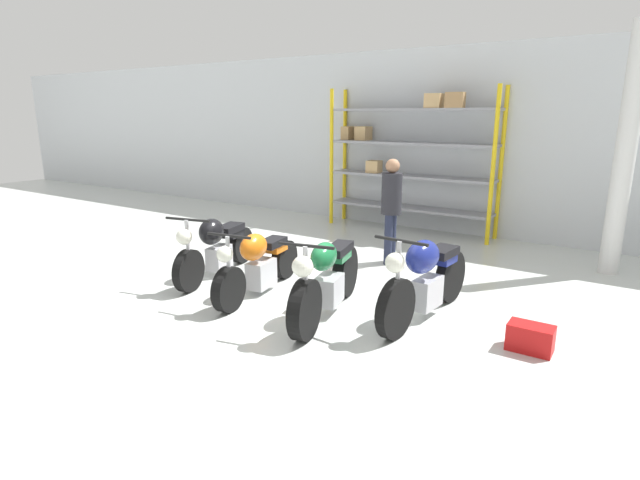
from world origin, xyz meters
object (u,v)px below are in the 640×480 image
Objects in this scene: shelving_rack at (408,154)px; person_browsing at (391,203)px; motorcycle_orange at (258,263)px; motorcycle_green at (327,279)px; motorcycle_blue at (425,277)px; toolbox at (530,338)px; motorcycle_black at (216,246)px.

shelving_rack reaches higher than person_browsing.
motorcycle_orange is (-0.08, -4.55, -1.14)m from shelving_rack.
motorcycle_green is 1.23× the size of person_browsing.
person_browsing is (0.85, 2.24, 0.56)m from motorcycle_orange.
motorcycle_orange is 0.97× the size of motorcycle_blue.
motorcycle_orange is 2.21m from motorcycle_blue.
person_browsing is at bearing -139.20° from motorcycle_blue.
shelving_rack is 4.75m from motorcycle_blue.
person_browsing is (-0.32, 2.37, 0.52)m from motorcycle_green.
motorcycle_blue is at bearing 171.63° from toolbox.
motorcycle_green is at bearing 90.99° from person_browsing.
motorcycle_green is at bearing -170.67° from toolbox.
motorcycle_blue is 1.29m from toolbox.
toolbox is (3.39, 0.23, -0.28)m from motorcycle_orange.
motorcycle_green is (2.16, -0.36, 0.00)m from motorcycle_black.
motorcycle_green is 2.28m from toolbox.
motorcycle_black is 2.78m from person_browsing.
motorcycle_green is at bearing 67.56° from motorcycle_black.
toolbox is (3.31, -4.32, -1.42)m from shelving_rack.
motorcycle_orange is at bearing -109.36° from motorcycle_green.
shelving_rack is at bearing -78.27° from person_browsing.
motorcycle_orange reaches higher than toolbox.
motorcycle_orange is at bearing -176.09° from toolbox.
person_browsing is 3.34m from toolbox.
motorcycle_blue reaches higher than toolbox.
motorcycle_black is at bearing -104.02° from shelving_rack.
motorcycle_orange is 3.41m from toolbox.
motorcycle_black reaches higher than motorcycle_orange.
motorcycle_blue is at bearing 105.71° from motorcycle_green.
motorcycle_orange is 4.49× the size of toolbox.
person_browsing is at bearing 124.43° from motorcycle_black.
motorcycle_orange is 1.18× the size of person_browsing.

